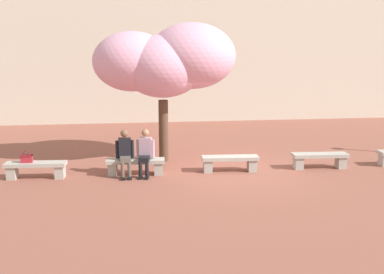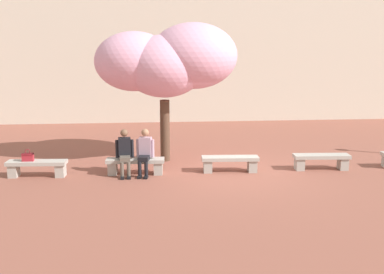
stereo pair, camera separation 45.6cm
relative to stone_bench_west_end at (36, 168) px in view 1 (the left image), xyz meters
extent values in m
plane|color=#8E5142|center=(5.39, 0.00, -0.30)|extent=(100.00, 100.00, 0.00)
cube|color=beige|center=(5.39, 10.71, 3.70)|extent=(28.00, 4.00, 7.99)
cube|color=#ADA89E|center=(0.00, 0.00, 0.10)|extent=(1.64, 0.51, 0.10)
cube|color=#ADA89E|center=(-0.64, 0.04, -0.12)|extent=(0.26, 0.35, 0.35)
cube|color=#ADA89E|center=(0.64, -0.04, -0.12)|extent=(0.26, 0.35, 0.35)
cube|color=#ADA89E|center=(2.69, 0.00, 0.10)|extent=(1.64, 0.51, 0.10)
cube|color=#ADA89E|center=(2.05, 0.04, -0.12)|extent=(0.26, 0.35, 0.35)
cube|color=#ADA89E|center=(3.33, -0.04, -0.12)|extent=(0.26, 0.35, 0.35)
cube|color=#ADA89E|center=(5.39, 0.00, 0.10)|extent=(1.64, 0.51, 0.10)
cube|color=#ADA89E|center=(4.75, 0.04, -0.12)|extent=(0.26, 0.35, 0.35)
cube|color=#ADA89E|center=(6.03, -0.04, -0.12)|extent=(0.26, 0.35, 0.35)
cube|color=#ADA89E|center=(8.08, 0.00, 0.10)|extent=(1.64, 0.51, 0.10)
cube|color=#ADA89E|center=(7.44, 0.04, -0.12)|extent=(0.26, 0.35, 0.35)
cube|color=#ADA89E|center=(8.72, -0.04, -0.12)|extent=(0.26, 0.35, 0.35)
cube|color=#ADA89E|center=(10.13, 0.04, -0.12)|extent=(0.26, 0.35, 0.35)
cube|color=black|center=(2.35, -0.43, -0.27)|extent=(0.11, 0.23, 0.06)
cylinder|color=brown|center=(2.34, -0.37, -0.06)|extent=(0.10, 0.10, 0.42)
cube|color=black|center=(2.53, -0.41, -0.27)|extent=(0.11, 0.23, 0.06)
cylinder|color=brown|center=(2.52, -0.35, -0.06)|extent=(0.10, 0.10, 0.42)
cube|color=brown|center=(2.42, -0.18, 0.21)|extent=(0.31, 0.42, 0.12)
cube|color=black|center=(2.40, 0.04, 0.48)|extent=(0.35, 0.24, 0.54)
sphere|color=brown|center=(2.40, 0.04, 0.89)|extent=(0.21, 0.21, 0.21)
cylinder|color=black|center=(2.20, 0.01, 0.44)|extent=(0.09, 0.09, 0.50)
cylinder|color=black|center=(2.62, 0.03, 0.44)|extent=(0.09, 0.09, 0.50)
cube|color=black|center=(2.81, -0.40, -0.27)|extent=(0.14, 0.23, 0.06)
cylinder|color=black|center=(2.82, -0.34, -0.06)|extent=(0.10, 0.10, 0.42)
cube|color=black|center=(2.99, -0.43, -0.27)|extent=(0.14, 0.23, 0.06)
cylinder|color=black|center=(3.00, -0.37, -0.06)|extent=(0.10, 0.10, 0.42)
cube|color=black|center=(2.94, -0.18, 0.21)|extent=(0.35, 0.44, 0.12)
cube|color=#B293A8|center=(2.98, 0.04, 0.48)|extent=(0.37, 0.28, 0.54)
sphere|color=#A37556|center=(2.98, 0.04, 0.89)|extent=(0.21, 0.21, 0.21)
cylinder|color=#B293A8|center=(2.77, 0.06, 0.44)|extent=(0.09, 0.09, 0.50)
cylinder|color=#B293A8|center=(3.19, -0.02, 0.44)|extent=(0.09, 0.09, 0.50)
cube|color=#A3232D|center=(-0.23, 0.01, 0.26)|extent=(0.30, 0.14, 0.22)
cube|color=maroon|center=(-0.23, 0.00, 0.35)|extent=(0.30, 0.15, 0.04)
torus|color=maroon|center=(-0.23, 0.01, 0.42)|extent=(0.14, 0.02, 0.14)
cylinder|color=#513828|center=(3.58, 1.48, 0.66)|extent=(0.30, 0.30, 1.91)
ellipsoid|color=#EAA8C6|center=(3.58, 1.48, 2.65)|extent=(2.52, 2.65, 1.89)
ellipsoid|color=#EAA8C6|center=(2.68, 1.55, 2.79)|extent=(2.39, 2.24, 1.79)
ellipsoid|color=#EAA8C6|center=(4.48, 1.57, 2.95)|extent=(2.68, 2.79, 2.01)
camera|label=1|loc=(2.72, -12.22, 3.26)|focal=42.00mm
camera|label=2|loc=(3.18, -12.27, 3.26)|focal=42.00mm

